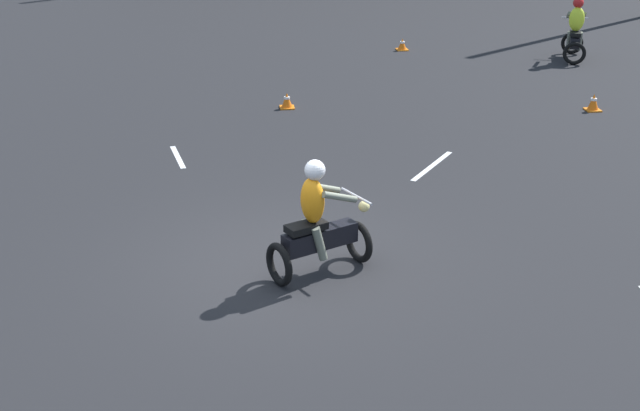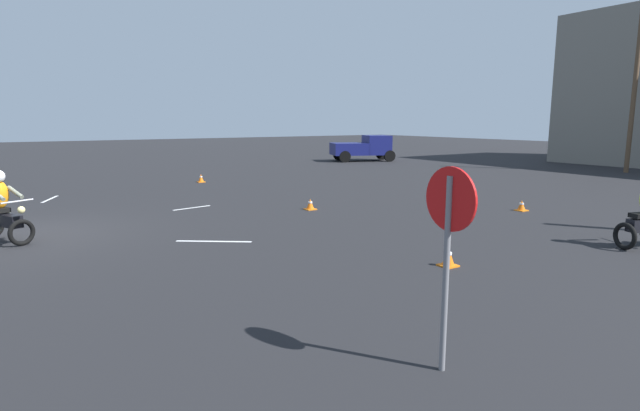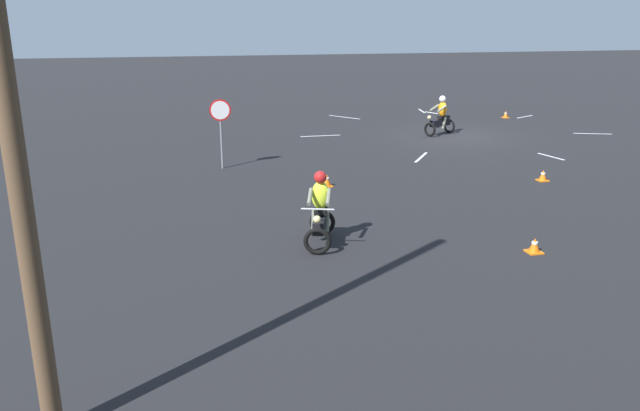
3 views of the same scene
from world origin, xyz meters
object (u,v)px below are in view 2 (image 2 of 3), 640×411
Objects in this scene: motorcycle_rider_foreground at (3,211)px; traffic_cone_far_right at (522,206)px; stop_sign at (449,228)px; utility_pole_far at (635,88)px; traffic_cone_near_left at (201,178)px; traffic_cone_mid_left at (310,204)px; pickup_truck at (364,147)px; traffic_cone_near_right at (448,257)px.

motorcycle_rider_foreground reaches higher than traffic_cone_far_right.
stop_sign is 26.19m from utility_pole_far.
traffic_cone_near_left reaches higher than traffic_cone_far_right.
utility_pole_far is (8.05, 20.61, 4.23)m from traffic_cone_near_left.
motorcycle_rider_foreground is at bearing -91.34° from traffic_cone_mid_left.
pickup_truck is 0.52× the size of utility_pole_far.
traffic_cone_near_left is (5.45, -13.35, -0.75)m from pickup_truck.
traffic_cone_near_right is 1.09× the size of traffic_cone_mid_left.
motorcycle_rider_foreground is 0.72× the size of stop_sign.
traffic_cone_near_right is at bearing -64.80° from traffic_cone_far_right.
pickup_truck is 12.39× the size of traffic_cone_near_left.
pickup_truck is 28.89m from stop_sign.
stop_sign is at bearing -14.66° from pickup_truck.
stop_sign is 6.70× the size of traffic_cone_mid_left.
traffic_cone_near_right is at bearing 109.37° from motorcycle_rider_foreground.
stop_sign is (23.51, -16.78, 0.71)m from pickup_truck.
traffic_cone_far_right is at bearing -1.71° from pickup_truck.
motorcycle_rider_foreground is 10.55m from stop_sign.
utility_pole_far is at bearing 105.97° from traffic_cone_far_right.
traffic_cone_near_left is 15.23m from traffic_cone_near_right.
utility_pole_far reaches higher than motorcycle_rider_foreground.
traffic_cone_near_right is 0.04× the size of utility_pole_far.
pickup_truck is 18.99m from traffic_cone_mid_left.
pickup_truck is at bearing 137.66° from traffic_cone_mid_left.
traffic_cone_mid_left is at bearing -21.48° from pickup_truck.
pickup_truck reaches higher than motorcycle_rider_foreground.
motorcycle_rider_foreground is 5.07× the size of traffic_cone_far_right.
motorcycle_rider_foreground reaches higher than traffic_cone_near_right.
traffic_cone_near_left is 0.98× the size of traffic_cone_near_right.
utility_pole_far is (-10.00, 24.04, 2.77)m from stop_sign.
traffic_cone_mid_left is at bearing 172.03° from traffic_cone_near_right.
motorcycle_rider_foreground is at bearing -41.96° from traffic_cone_near_left.
stop_sign is at bearing -47.34° from traffic_cone_near_right.
traffic_cone_near_right is at bearing -1.38° from traffic_cone_near_left.
utility_pole_far is (-4.18, 14.62, 4.25)m from traffic_cone_far_right.
traffic_cone_mid_left reaches higher than traffic_cone_far_right.
traffic_cone_far_right is at bearing 115.20° from traffic_cone_near_right.
utility_pole_far is at bearing 49.14° from pickup_truck.
utility_pole_far reaches higher than traffic_cone_far_right.
traffic_cone_near_right is at bearing 132.66° from stop_sign.
traffic_cone_far_right is (17.69, -7.35, -0.77)m from pickup_truck.
traffic_cone_near_right is at bearing -71.11° from utility_pole_far.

